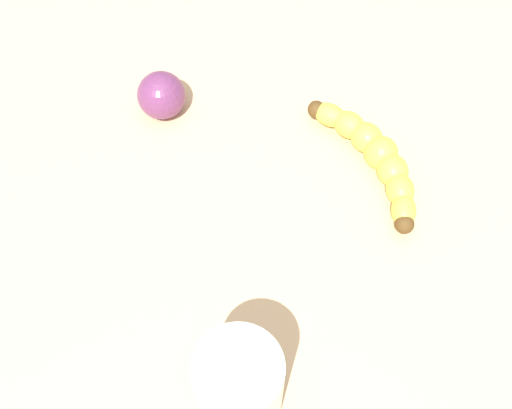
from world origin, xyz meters
The scene contains 4 objects.
wooden_tabletop centered at (0.00, 0.00, 1.50)cm, with size 120.00×120.00×3.00cm, color tan.
banana centered at (-10.77, 3.85, 4.82)cm, with size 7.19×18.68×3.64cm.
smoothie_glass centered at (16.05, 15.91, 8.20)cm, with size 7.43×7.43×10.80cm.
plum_fruit centered at (3.22, -16.26, 5.72)cm, with size 5.44×5.44×5.44cm, color #6B3360.
Camera 1 is at (24.48, 29.42, 65.80)cm, focal length 48.24 mm.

